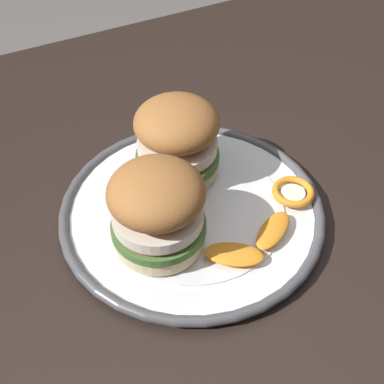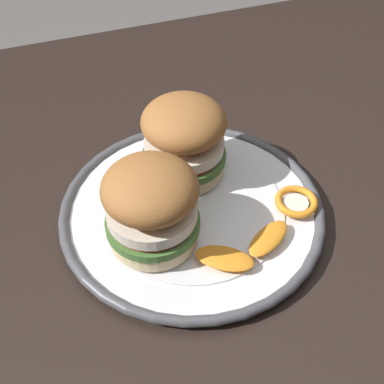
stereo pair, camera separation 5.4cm
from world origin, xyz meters
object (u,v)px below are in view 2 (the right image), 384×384
object	(u,v)px
dining_table	(214,238)
sandwich_half_right	(184,138)
dinner_plate	(192,210)
sandwich_half_left	(151,205)

from	to	relation	value
dining_table	sandwich_half_right	bearing A→B (deg)	-41.93
dinner_plate	sandwich_half_left	size ratio (longest dim) A/B	2.22
dinner_plate	sandwich_half_right	world-z (taller)	sandwich_half_right
dinner_plate	sandwich_half_right	bearing A→B (deg)	-101.28
sandwich_half_right	dining_table	bearing A→B (deg)	138.07
dining_table	dinner_plate	world-z (taller)	dinner_plate
dining_table	sandwich_half_right	world-z (taller)	sandwich_half_right
sandwich_half_right	dinner_plate	bearing A→B (deg)	78.72
dining_table	sandwich_half_left	bearing A→B (deg)	31.87
dining_table	sandwich_half_left	world-z (taller)	sandwich_half_left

